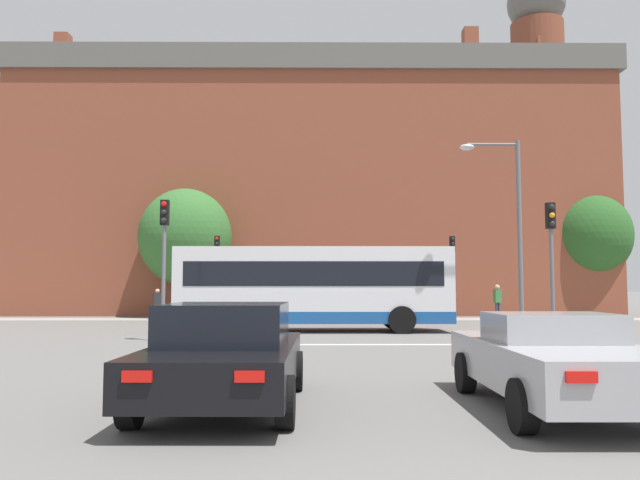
{
  "coord_description": "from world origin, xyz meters",
  "views": [
    {
      "loc": [
        -1.12,
        -2.48,
        1.69
      ],
      "look_at": [
        -0.96,
        21.13,
        3.47
      ],
      "focal_mm": 35.0,
      "sensor_mm": 36.0,
      "label": 1
    }
  ],
  "objects_px": {
    "traffic_light_far_right": "(453,264)",
    "traffic_light_far_left": "(217,263)",
    "car_saloon_left": "(226,354)",
    "pedestrian_walking_west": "(285,299)",
    "street_lamp_junction": "(509,215)",
    "pedestrian_walking_east": "(157,302)",
    "bus_crossing_lead": "(314,287)",
    "pedestrian_waiting": "(497,299)",
    "car_roadster_right": "(555,360)",
    "traffic_light_near_left": "(164,246)",
    "traffic_light_near_right": "(552,248)"
  },
  "relations": [
    {
      "from": "traffic_light_far_right",
      "to": "traffic_light_far_left",
      "type": "bearing_deg",
      "value": -179.94
    },
    {
      "from": "car_saloon_left",
      "to": "pedestrian_walking_west",
      "type": "height_order",
      "value": "pedestrian_walking_west"
    },
    {
      "from": "street_lamp_junction",
      "to": "pedestrian_walking_east",
      "type": "distance_m",
      "value": 18.59
    },
    {
      "from": "bus_crossing_lead",
      "to": "pedestrian_waiting",
      "type": "height_order",
      "value": "bus_crossing_lead"
    },
    {
      "from": "pedestrian_waiting",
      "to": "pedestrian_walking_west",
      "type": "height_order",
      "value": "pedestrian_waiting"
    },
    {
      "from": "car_roadster_right",
      "to": "pedestrian_walking_west",
      "type": "xyz_separation_m",
      "value": [
        -4.93,
        24.24,
        0.37
      ]
    },
    {
      "from": "traffic_light_near_left",
      "to": "street_lamp_junction",
      "type": "xyz_separation_m",
      "value": [
        11.47,
        1.94,
        1.23
      ]
    },
    {
      "from": "traffic_light_near_left",
      "to": "pedestrian_walking_east",
      "type": "xyz_separation_m",
      "value": [
        -3.38,
        12.64,
        -2.04
      ]
    },
    {
      "from": "traffic_light_far_left",
      "to": "car_roadster_right",
      "type": "bearing_deg",
      "value": -70.08
    },
    {
      "from": "street_lamp_junction",
      "to": "traffic_light_near_left",
      "type": "bearing_deg",
      "value": -170.4
    },
    {
      "from": "pedestrian_walking_east",
      "to": "street_lamp_junction",
      "type": "bearing_deg",
      "value": -63.84
    },
    {
      "from": "bus_crossing_lead",
      "to": "traffic_light_near_right",
      "type": "relative_size",
      "value": 2.41
    },
    {
      "from": "traffic_light_far_right",
      "to": "traffic_light_near_left",
      "type": "bearing_deg",
      "value": -133.74
    },
    {
      "from": "bus_crossing_lead",
      "to": "traffic_light_far_left",
      "type": "distance_m",
      "value": 9.49
    },
    {
      "from": "street_lamp_junction",
      "to": "traffic_light_far_right",
      "type": "bearing_deg",
      "value": 88.31
    },
    {
      "from": "bus_crossing_lead",
      "to": "traffic_light_far_left",
      "type": "height_order",
      "value": "traffic_light_far_left"
    },
    {
      "from": "traffic_light_far_right",
      "to": "street_lamp_junction",
      "type": "xyz_separation_m",
      "value": [
        -0.31,
        -10.36,
        1.32
      ]
    },
    {
      "from": "traffic_light_far_right",
      "to": "pedestrian_waiting",
      "type": "bearing_deg",
      "value": 15.05
    },
    {
      "from": "bus_crossing_lead",
      "to": "street_lamp_junction",
      "type": "xyz_separation_m",
      "value": [
        6.78,
        -2.36,
        2.5
      ]
    },
    {
      "from": "car_saloon_left",
      "to": "traffic_light_near_left",
      "type": "xyz_separation_m",
      "value": [
        -3.5,
        10.58,
        2.22
      ]
    },
    {
      "from": "car_roadster_right",
      "to": "pedestrian_walking_west",
      "type": "bearing_deg",
      "value": 101.8
    },
    {
      "from": "car_saloon_left",
      "to": "pedestrian_waiting",
      "type": "xyz_separation_m",
      "value": [
        10.73,
        23.55,
        0.33
      ]
    },
    {
      "from": "car_saloon_left",
      "to": "pedestrian_waiting",
      "type": "height_order",
      "value": "pedestrian_waiting"
    },
    {
      "from": "street_lamp_junction",
      "to": "pedestrian_walking_east",
      "type": "bearing_deg",
      "value": 144.23
    },
    {
      "from": "traffic_light_near_left",
      "to": "traffic_light_far_left",
      "type": "distance_m",
      "value": 12.3
    },
    {
      "from": "traffic_light_near_left",
      "to": "car_roadster_right",
      "type": "bearing_deg",
      "value": -53.24
    },
    {
      "from": "street_lamp_junction",
      "to": "pedestrian_walking_west",
      "type": "bearing_deg",
      "value": 125.92
    },
    {
      "from": "traffic_light_near_left",
      "to": "traffic_light_far_right",
      "type": "relative_size",
      "value": 1.03
    },
    {
      "from": "traffic_light_near_right",
      "to": "traffic_light_far_right",
      "type": "height_order",
      "value": "traffic_light_far_right"
    },
    {
      "from": "traffic_light_far_left",
      "to": "pedestrian_walking_west",
      "type": "distance_m",
      "value": 4.07
    },
    {
      "from": "car_saloon_left",
      "to": "car_roadster_right",
      "type": "xyz_separation_m",
      "value": [
        4.59,
        -0.24,
        -0.07
      ]
    },
    {
      "from": "bus_crossing_lead",
      "to": "pedestrian_waiting",
      "type": "distance_m",
      "value": 12.9
    },
    {
      "from": "bus_crossing_lead",
      "to": "car_saloon_left",
      "type": "bearing_deg",
      "value": 175.42
    },
    {
      "from": "car_saloon_left",
      "to": "traffic_light_far_left",
      "type": "xyz_separation_m",
      "value": [
        -3.79,
        22.88,
        2.14
      ]
    },
    {
      "from": "traffic_light_near_left",
      "to": "traffic_light_far_left",
      "type": "bearing_deg",
      "value": 91.36
    },
    {
      "from": "car_roadster_right",
      "to": "pedestrian_waiting",
      "type": "bearing_deg",
      "value": 75.82
    },
    {
      "from": "traffic_light_far_left",
      "to": "traffic_light_far_right",
      "type": "distance_m",
      "value": 12.07
    },
    {
      "from": "traffic_light_far_right",
      "to": "pedestrian_walking_east",
      "type": "height_order",
      "value": "traffic_light_far_right"
    },
    {
      "from": "traffic_light_near_left",
      "to": "pedestrian_walking_west",
      "type": "bearing_deg",
      "value": 76.77
    },
    {
      "from": "traffic_light_far_left",
      "to": "traffic_light_far_right",
      "type": "height_order",
      "value": "traffic_light_far_left"
    },
    {
      "from": "pedestrian_walking_east",
      "to": "pedestrian_waiting",
      "type": "bearing_deg",
      "value": -27.02
    },
    {
      "from": "car_roadster_right",
      "to": "bus_crossing_lead",
      "type": "xyz_separation_m",
      "value": [
        -3.39,
        15.12,
        1.02
      ]
    },
    {
      "from": "traffic_light_far_left",
      "to": "pedestrian_walking_west",
      "type": "bearing_deg",
      "value": 18.1
    },
    {
      "from": "car_saloon_left",
      "to": "pedestrian_waiting",
      "type": "bearing_deg",
      "value": 66.18
    },
    {
      "from": "car_roadster_right",
      "to": "pedestrian_waiting",
      "type": "relative_size",
      "value": 2.54
    },
    {
      "from": "pedestrian_walking_east",
      "to": "traffic_light_near_right",
      "type": "bearing_deg",
      "value": -68.84
    },
    {
      "from": "traffic_light_near_right",
      "to": "car_roadster_right",
      "type": "bearing_deg",
      "value": -110.8
    },
    {
      "from": "car_roadster_right",
      "to": "street_lamp_junction",
      "type": "xyz_separation_m",
      "value": [
        3.39,
        12.76,
        3.52
      ]
    },
    {
      "from": "car_saloon_left",
      "to": "traffic_light_near_left",
      "type": "height_order",
      "value": "traffic_light_near_left"
    },
    {
      "from": "traffic_light_far_right",
      "to": "pedestrian_walking_east",
      "type": "distance_m",
      "value": 15.29
    }
  ]
}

